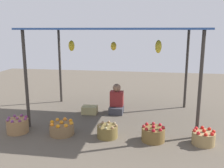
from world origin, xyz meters
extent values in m
plane|color=brown|center=(0.00, 0.00, 0.00)|extent=(14.00, 14.00, 0.00)
cylinder|color=#38332D|center=(-1.83, -1.03, 1.08)|extent=(0.07, 0.07, 2.15)
cylinder|color=#38332D|center=(1.83, -1.03, 1.08)|extent=(0.07, 0.07, 2.15)
cylinder|color=#38332D|center=(-1.83, 1.03, 1.08)|extent=(0.07, 0.07, 2.15)
cylinder|color=#38332D|center=(1.83, 1.03, 1.08)|extent=(0.07, 0.07, 2.15)
cube|color=#2F5395|center=(0.00, 0.00, 2.17)|extent=(3.95, 2.36, 0.04)
ellipsoid|color=yellow|center=(-1.07, -0.11, 1.77)|extent=(0.14, 0.14, 0.26)
ellipsoid|color=yellow|center=(-0.03, -0.10, 1.77)|extent=(0.13, 0.13, 0.20)
ellipsoid|color=yellow|center=(1.01, -0.10, 1.77)|extent=(0.15, 0.15, 0.30)
cube|color=#3C3D45|center=(-0.01, 0.22, 0.09)|extent=(0.36, 0.44, 0.18)
cube|color=maroon|center=(-0.01, 0.27, 0.38)|extent=(0.34, 0.22, 0.40)
sphere|color=#8E684F|center=(-0.01, 0.27, 0.67)|extent=(0.21, 0.21, 0.21)
cylinder|color=#9C744A|center=(-1.91, -1.37, 0.15)|extent=(0.45, 0.45, 0.29)
sphere|color=#873F73|center=(-1.91, -1.37, 0.32)|extent=(0.06, 0.06, 0.06)
sphere|color=#893778|center=(-1.72, -1.37, 0.31)|extent=(0.06, 0.06, 0.06)
sphere|color=#822F69|center=(-1.78, -1.24, 0.31)|extent=(0.06, 0.06, 0.06)
sphere|color=#7B346D|center=(-1.91, -1.18, 0.31)|extent=(0.06, 0.06, 0.06)
sphere|color=#843D79|center=(-2.05, -1.24, 0.31)|extent=(0.06, 0.06, 0.06)
sphere|color=#7C3F75|center=(-2.10, -1.37, 0.31)|extent=(0.06, 0.06, 0.06)
sphere|color=#774177|center=(-2.05, -1.51, 0.31)|extent=(0.06, 0.06, 0.06)
sphere|color=#773779|center=(-1.91, -1.56, 0.31)|extent=(0.06, 0.06, 0.06)
sphere|color=#793568|center=(-1.78, -1.51, 0.31)|extent=(0.06, 0.06, 0.06)
cylinder|color=olive|center=(-0.94, -1.32, 0.12)|extent=(0.51, 0.51, 0.24)
sphere|color=orange|center=(-0.94, -1.32, 0.27)|extent=(0.08, 0.08, 0.08)
sphere|color=orange|center=(-0.73, -1.32, 0.26)|extent=(0.08, 0.08, 0.08)
sphere|color=orange|center=(-0.79, -1.17, 0.26)|extent=(0.08, 0.08, 0.08)
sphere|color=orange|center=(-0.94, -1.11, 0.26)|extent=(0.08, 0.08, 0.08)
sphere|color=orange|center=(-1.09, -1.17, 0.26)|extent=(0.08, 0.08, 0.08)
sphere|color=orange|center=(-1.15, -1.32, 0.26)|extent=(0.08, 0.08, 0.08)
sphere|color=orange|center=(-1.09, -1.47, 0.26)|extent=(0.08, 0.08, 0.08)
sphere|color=orange|center=(-0.94, -1.53, 0.26)|extent=(0.08, 0.08, 0.08)
sphere|color=orange|center=(-0.79, -1.47, 0.26)|extent=(0.08, 0.08, 0.08)
cylinder|color=brown|center=(0.03, -1.32, 0.12)|extent=(0.42, 0.42, 0.24)
sphere|color=#9B865D|center=(0.03, -1.32, 0.27)|extent=(0.06, 0.06, 0.06)
sphere|color=#A1794E|center=(0.20, -1.32, 0.26)|extent=(0.06, 0.06, 0.06)
sphere|color=#97825D|center=(0.15, -1.19, 0.26)|extent=(0.06, 0.06, 0.06)
sphere|color=#9C774F|center=(0.03, -1.14, 0.26)|extent=(0.06, 0.06, 0.06)
sphere|color=#9D7A5F|center=(-0.10, -1.19, 0.26)|extent=(0.06, 0.06, 0.06)
sphere|color=tan|center=(-0.15, -1.32, 0.26)|extent=(0.06, 0.06, 0.06)
sphere|color=#97815C|center=(-0.10, -1.44, 0.26)|extent=(0.06, 0.06, 0.06)
sphere|color=#95885D|center=(0.03, -1.49, 0.26)|extent=(0.06, 0.06, 0.06)
sphere|color=#A37750|center=(0.15, -1.44, 0.26)|extent=(0.06, 0.06, 0.06)
cylinder|color=brown|center=(0.95, -1.34, 0.13)|extent=(0.46, 0.46, 0.27)
sphere|color=red|center=(0.95, -1.34, 0.30)|extent=(0.07, 0.07, 0.07)
sphere|color=red|center=(1.14, -1.34, 0.29)|extent=(0.07, 0.07, 0.07)
sphere|color=#AF1C26|center=(1.08, -1.20, 0.29)|extent=(0.07, 0.07, 0.07)
sphere|color=#AF272D|center=(0.95, -1.15, 0.29)|extent=(0.07, 0.07, 0.07)
sphere|color=red|center=(0.82, -1.20, 0.29)|extent=(0.07, 0.07, 0.07)
sphere|color=#B3272A|center=(0.76, -1.34, 0.29)|extent=(0.07, 0.07, 0.07)
sphere|color=#A92020|center=(0.82, -1.47, 0.29)|extent=(0.07, 0.07, 0.07)
sphere|color=#B41621|center=(0.95, -1.52, 0.29)|extent=(0.07, 0.07, 0.07)
sphere|color=red|center=(1.08, -1.47, 0.29)|extent=(0.07, 0.07, 0.07)
cylinder|color=#9B8050|center=(1.90, -1.33, 0.12)|extent=(0.43, 0.43, 0.24)
sphere|color=red|center=(1.90, -1.33, 0.27)|extent=(0.07, 0.07, 0.07)
sphere|color=red|center=(2.08, -1.33, 0.26)|extent=(0.07, 0.07, 0.07)
sphere|color=red|center=(2.03, -1.21, 0.26)|extent=(0.07, 0.07, 0.07)
sphere|color=red|center=(1.90, -1.16, 0.26)|extent=(0.07, 0.07, 0.07)
sphere|color=red|center=(1.78, -1.21, 0.26)|extent=(0.07, 0.07, 0.07)
sphere|color=red|center=(1.73, -1.33, 0.26)|extent=(0.07, 0.07, 0.07)
sphere|color=red|center=(1.78, -1.46, 0.26)|extent=(0.07, 0.07, 0.07)
sphere|color=red|center=(1.90, -1.51, 0.26)|extent=(0.07, 0.07, 0.07)
sphere|color=red|center=(2.03, -1.46, 0.26)|extent=(0.07, 0.07, 0.07)
cube|color=tan|center=(-0.69, 0.06, 0.10)|extent=(0.39, 0.28, 0.20)
camera|label=1|loc=(0.88, -6.01, 2.15)|focal=40.03mm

